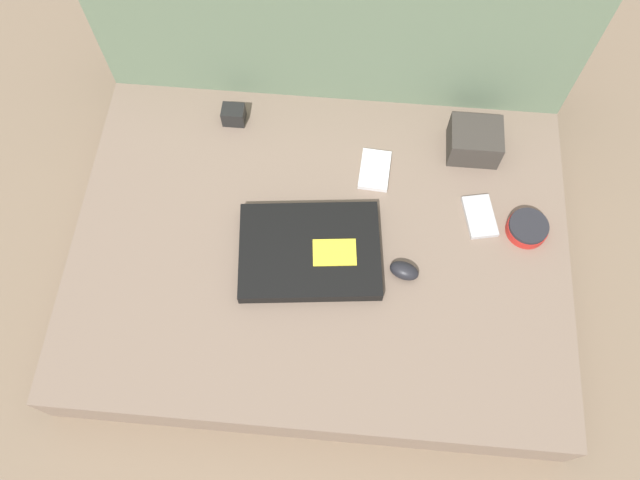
{
  "coord_description": "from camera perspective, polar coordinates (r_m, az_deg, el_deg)",
  "views": [
    {
      "loc": [
        0.05,
        -0.55,
        1.34
      ],
      "look_at": [
        0.0,
        0.0,
        0.15
      ],
      "focal_mm": 35.0,
      "sensor_mm": 36.0,
      "label": 1
    }
  ],
  "objects": [
    {
      "name": "computer_mouse",
      "position": [
        1.3,
        7.7,
        -2.8
      ],
      "size": [
        0.07,
        0.05,
        0.03
      ],
      "rotation": [
        0.0,
        0.0,
        -0.29
      ],
      "color": "black",
      "rests_on": "couch_seat"
    },
    {
      "name": "couch_backrest",
      "position": [
        1.51,
        1.68,
        18.59
      ],
      "size": [
        1.06,
        0.2,
        0.49
      ],
      "color": "#60755B",
      "rests_on": "ground_plane"
    },
    {
      "name": "phone_silver",
      "position": [
        1.4,
        14.4,
        2.1
      ],
      "size": [
        0.08,
        0.11,
        0.01
      ],
      "rotation": [
        0.0,
        0.0,
        0.21
      ],
      "color": "#B7B7BC",
      "rests_on": "couch_seat"
    },
    {
      "name": "couch_seat",
      "position": [
        1.39,
        -0.0,
        -1.45
      ],
      "size": [
        1.06,
        0.77,
        0.13
      ],
      "color": "#7A6656",
      "rests_on": "ground_plane"
    },
    {
      "name": "phone_black",
      "position": [
        1.42,
        5.03,
        6.4
      ],
      "size": [
        0.07,
        0.11,
        0.01
      ],
      "rotation": [
        0.0,
        0.0,
        -0.06
      ],
      "color": "silver",
      "rests_on": "couch_seat"
    },
    {
      "name": "charger_brick",
      "position": [
        1.49,
        -7.9,
        11.28
      ],
      "size": [
        0.05,
        0.04,
        0.04
      ],
      "color": "black",
      "rests_on": "couch_seat"
    },
    {
      "name": "speaker_puck",
      "position": [
        1.41,
        18.44,
        1.04
      ],
      "size": [
        0.09,
        0.09,
        0.03
      ],
      "color": "red",
      "rests_on": "couch_seat"
    },
    {
      "name": "ground_plane",
      "position": [
        1.45,
        -0.0,
        -2.46
      ],
      "size": [
        8.0,
        8.0,
        0.0
      ],
      "primitive_type": "plane",
      "color": "#7A6651"
    },
    {
      "name": "laptop",
      "position": [
        1.31,
        -0.93,
        -1.04
      ],
      "size": [
        0.32,
        0.25,
        0.03
      ],
      "rotation": [
        0.0,
        0.0,
        0.11
      ],
      "color": "black",
      "rests_on": "couch_seat"
    },
    {
      "name": "camera_pouch",
      "position": [
        1.46,
        13.95,
        8.79
      ],
      "size": [
        0.11,
        0.1,
        0.07
      ],
      "color": "#38332D",
      "rests_on": "couch_seat"
    }
  ]
}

